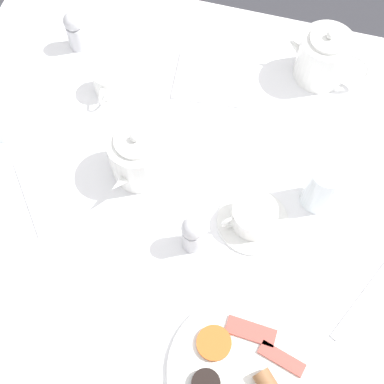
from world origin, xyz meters
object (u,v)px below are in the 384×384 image
teapot_near (139,155)px  napkin_folded (210,79)px  teapot_far (324,57)px  pepper_grinder (193,233)px  teacup_with_saucer_left (253,217)px  fork_by_plate (29,199)px  breakfast_plate (244,375)px  creamer_jug (108,82)px  water_glass_short (322,187)px  salt_grinder (75,30)px  knife_by_plate (363,299)px

teapot_near → napkin_folded: 0.27m
teapot_far → pepper_grinder: (0.47, -0.17, -0.01)m
teacup_with_saucer_left → fork_by_plate: 0.45m
fork_by_plate → teapot_near: bearing=122.6°
teacup_with_saucer_left → napkin_folded: bearing=-152.1°
teapot_near → fork_by_plate: 0.24m
breakfast_plate → creamer_jug: bearing=-140.5°
teapot_far → water_glass_short: bearing=109.0°
teacup_with_saucer_left → creamer_jug: 0.44m
teapot_near → fork_by_plate: (0.13, -0.20, -0.06)m
teapot_far → water_glass_short: (0.31, 0.05, 0.00)m
salt_grinder → teapot_far: bearing=96.7°
teapot_far → teacup_with_saucer_left: bearing=91.0°
creamer_jug → salt_grinder: bearing=-133.0°
water_glass_short → salt_grinder: (-0.25, -0.60, -0.01)m
teapot_far → water_glass_short: 0.32m
teapot_near → pepper_grinder: (0.13, 0.15, -0.01)m
creamer_jug → napkin_folded: size_ratio=0.54×
breakfast_plate → knife_by_plate: breakfast_plate is taller
breakfast_plate → teapot_near: size_ratio=1.30×
teapot_far → fork_by_plate: bearing=52.8°
teacup_with_saucer_left → water_glass_short: size_ratio=1.20×
napkin_folded → pepper_grinder: bearing=9.5°
breakfast_plate → napkin_folded: breakfast_plate is taller
breakfast_plate → teacup_with_saucer_left: teacup_with_saucer_left is taller
water_glass_short → fork_by_plate: water_glass_short is taller
fork_by_plate → teacup_with_saucer_left: bearing=98.8°
creamer_jug → knife_by_plate: bearing=61.9°
teacup_with_saucer_left → pepper_grinder: size_ratio=1.40×
fork_by_plate → pepper_grinder: bearing=89.2°
teacup_with_saucer_left → creamer_jug: size_ratio=1.59×
water_glass_short → creamer_jug: size_ratio=1.32×
pepper_grinder → creamer_jug: bearing=-137.7°
pepper_grinder → knife_by_plate: bearing=85.9°
salt_grinder → knife_by_plate: size_ratio=0.57×
salt_grinder → breakfast_plate: bearing=40.9°
creamer_jug → salt_grinder: 0.15m
teapot_far → salt_grinder: bearing=17.4°
teapot_far → teacup_with_saucer_left: size_ratio=1.46×
fork_by_plate → knife_by_plate: 0.68m
teacup_with_saucer_left → water_glass_short: bearing=125.8°
breakfast_plate → teacup_with_saucer_left: (-0.29, -0.05, 0.02)m
knife_by_plate → napkin_folded: bearing=-136.0°
breakfast_plate → pepper_grinder: size_ratio=2.66×
breakfast_plate → creamer_jug: creamer_jug is taller
breakfast_plate → salt_grinder: salt_grinder is taller
water_glass_short → pepper_grinder: size_ratio=1.17×
fork_by_plate → water_glass_short: bearing=105.1°
pepper_grinder → knife_by_plate: size_ratio=0.57×
teapot_near → knife_by_plate: bearing=83.3°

